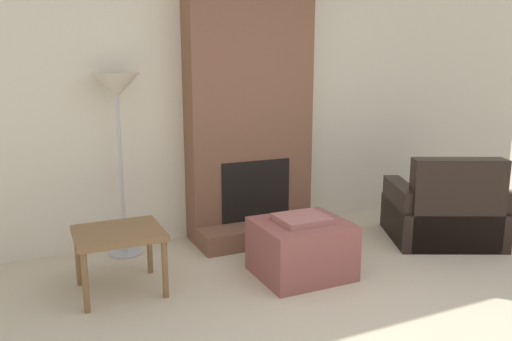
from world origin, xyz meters
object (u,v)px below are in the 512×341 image
ottoman (301,247)px  armchair (445,215)px  side_table (119,239)px  floor_lamp_left (117,96)px

ottoman → armchair: bearing=3.8°
ottoman → armchair: (1.65, 0.11, 0.03)m
ottoman → side_table: 1.43m
ottoman → side_table: size_ratio=1.13×
ottoman → side_table: ottoman is taller
armchair → side_table: bearing=21.4°
armchair → floor_lamp_left: 3.24m
side_table → floor_lamp_left: bearing=77.5°
ottoman → armchair: size_ratio=0.57×
floor_lamp_left → ottoman: bearing=-41.5°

